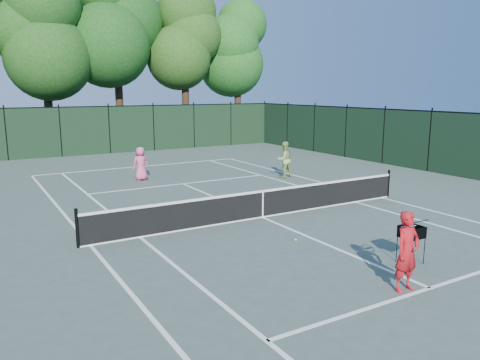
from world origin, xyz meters
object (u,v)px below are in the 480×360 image
player_pink (141,164)px  ball_hopper (412,232)px  coach (407,251)px  loose_ball_midcourt (296,240)px  player_green (284,160)px

player_pink → ball_hopper: size_ratio=1.68×
coach → loose_ball_midcourt: 3.80m
loose_ball_midcourt → player_pink: bearing=94.2°
player_pink → coach: bearing=87.1°
player_pink → ball_hopper: (2.13, -13.29, 0.00)m
player_pink → ball_hopper: bearing=93.1°
coach → player_pink: coach is taller
coach → player_pink: bearing=91.5°
player_pink → ball_hopper: player_pink is taller
player_pink → loose_ball_midcourt: 10.64m
coach → ball_hopper: coach is taller
coach → loose_ball_midcourt: bearing=88.4°
player_green → loose_ball_midcourt: (-5.29, -7.87, -0.81)m
ball_hopper → player_green: bearing=58.5°
coach → player_pink: (-0.77, 14.30, -0.07)m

